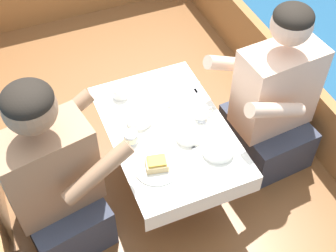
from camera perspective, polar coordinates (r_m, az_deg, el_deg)
The scene contains 20 objects.
ground_plane at distance 2.78m, azimuth 0.05°, elevation -9.63°, with size 60.00×60.00×0.00m, color navy.
boat_deck at distance 2.68m, azimuth 0.05°, elevation -8.24°, with size 1.81×3.52×0.24m, color brown.
gunwale_starboard at distance 2.77m, azimuth 17.03°, elevation 1.49°, with size 0.06×3.52×0.37m, color #936033.
cockpit_table at distance 2.28m, azimuth 0.00°, elevation -1.13°, with size 0.56×0.85×0.43m.
person_port at distance 2.16m, azimuth -13.74°, elevation -6.55°, with size 0.57×0.52×0.97m.
person_starboard at distance 2.48m, azimuth 12.60°, elevation 2.67°, with size 0.55×0.47×0.97m.
plate_sandwich at distance 2.10m, azimuth -1.37°, elevation -5.05°, with size 0.21×0.21×0.01m.
plate_bread at distance 2.40m, azimuth -0.54°, elevation 3.85°, with size 0.19×0.19×0.01m.
sandwich at distance 2.08m, azimuth -1.39°, elevation -4.59°, with size 0.11×0.10×0.05m.
bowl_port_near at distance 2.15m, azimuth 6.13°, elevation -2.78°, with size 0.15×0.15×0.04m.
bowl_starboard_near at distance 2.20m, azimuth 2.53°, elevation -1.08°, with size 0.12×0.12×0.04m.
bowl_center_far at distance 2.27m, azimuth -3.55°, elevation 0.94°, with size 0.12×0.12×0.04m.
coffee_cup_port at distance 2.39m, azimuth -5.80°, elevation 4.18°, with size 0.11×0.08×0.06m.
coffee_cup_starboard at distance 2.28m, azimuth 4.15°, elevation 1.68°, with size 0.09×0.07×0.06m.
tin_can at distance 2.18m, azimuth -4.55°, elevation -1.38°, with size 0.07×0.07×0.05m.
utensil_fork_port at distance 2.40m, azimuth 3.88°, elevation 3.51°, with size 0.02×0.17×0.00m.
utensil_spoon_port at distance 2.52m, azimuth 1.70°, elevation 6.29°, with size 0.11×0.15×0.01m.
utensil_fork_starboard at distance 2.15m, azimuth 3.37°, elevation -3.40°, with size 0.05×0.17×0.00m.
utensil_spoon_starboard at distance 2.27m, azimuth 5.02°, elevation 0.15°, with size 0.12×0.14×0.01m.
utensil_knife_port at distance 2.07m, azimuth 5.79°, elevation -6.65°, with size 0.16×0.07×0.00m.
Camera 1 is at (-0.57, -1.37, 2.35)m, focal length 50.00 mm.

